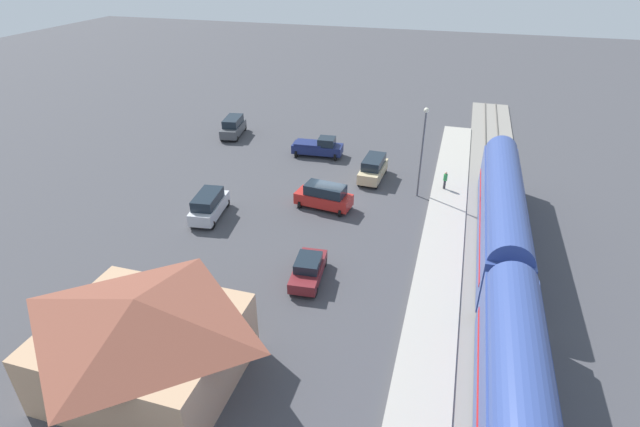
{
  "coord_description": "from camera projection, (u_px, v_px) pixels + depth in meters",
  "views": [
    {
      "loc": [
        -9.82,
        36.89,
        20.43
      ],
      "look_at": [
        -0.07,
        3.98,
        1.0
      ],
      "focal_mm": 27.04,
      "sensor_mm": 36.0,
      "label": 1
    }
  ],
  "objects": [
    {
      "name": "station_building",
      "position": [
        143.0,
        339.0,
        24.53
      ],
      "size": [
        9.97,
        8.59,
        5.36
      ],
      "color": "tan",
      "rests_on": "ground"
    },
    {
      "name": "suv_silver",
      "position": [
        209.0,
        205.0,
        40.39
      ],
      "size": [
        2.6,
        5.12,
        2.22
      ],
      "color": "silver",
      "rests_on": "ground"
    },
    {
      "name": "suv_red",
      "position": [
        324.0,
        196.0,
        41.82
      ],
      "size": [
        5.1,
        2.85,
        2.22
      ],
      "color": "red",
      "rests_on": "ground"
    },
    {
      "name": "platform",
      "position": [
        446.0,
        216.0,
        40.72
      ],
      "size": [
        3.2,
        46.0,
        0.3
      ],
      "color": "#A8A399",
      "rests_on": "ground"
    },
    {
      "name": "railway_track",
      "position": [
        495.0,
        224.0,
        39.76
      ],
      "size": [
        4.8,
        70.0,
        0.3
      ],
      "color": "gray",
      "rests_on": "ground"
    },
    {
      "name": "suv_tan",
      "position": [
        373.0,
        168.0,
        46.97
      ],
      "size": [
        2.18,
        4.98,
        2.22
      ],
      "color": "#C6B284",
      "rests_on": "ground"
    },
    {
      "name": "pedestrian_on_platform",
      "position": [
        445.0,
        179.0,
        44.5
      ],
      "size": [
        0.36,
        0.36,
        1.71
      ],
      "color": "#333338",
      "rests_on": "platform"
    },
    {
      "name": "light_pole_near_platform",
      "position": [
        423.0,
        143.0,
        41.82
      ],
      "size": [
        0.44,
        0.44,
        8.3
      ],
      "color": "#515156",
      "rests_on": "ground"
    },
    {
      "name": "sedan_maroon",
      "position": [
        308.0,
        269.0,
        32.95
      ],
      "size": [
        2.25,
        4.65,
        1.74
      ],
      "color": "maroon",
      "rests_on": "ground"
    },
    {
      "name": "pickup_navy",
      "position": [
        318.0,
        147.0,
        52.13
      ],
      "size": [
        5.53,
        2.79,
        2.14
      ],
      "color": "navy",
      "rests_on": "ground"
    },
    {
      "name": "ground_plane",
      "position": [
        332.0,
        202.0,
        43.27
      ],
      "size": [
        200.0,
        200.0,
        0.0
      ],
      "primitive_type": "plane",
      "color": "#424247"
    },
    {
      "name": "suv_charcoal",
      "position": [
        233.0,
        126.0,
        57.55
      ],
      "size": [
        2.75,
        5.16,
        2.22
      ],
      "color": "#47494F",
      "rests_on": "ground"
    }
  ]
}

